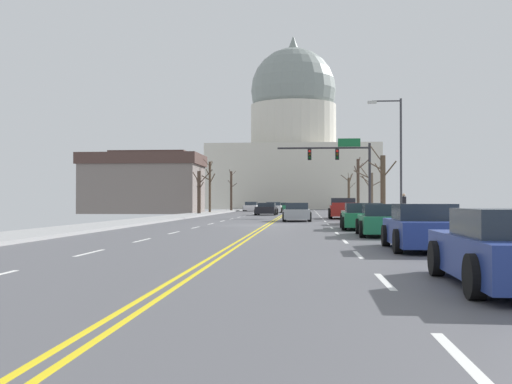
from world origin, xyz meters
name	(u,v)px	position (x,y,z in m)	size (l,w,h in m)	color
ground	(267,225)	(0.00, 0.00, 0.02)	(20.00, 180.00, 0.20)	#515156
signal_gantry	(343,161)	(5.36, 17.77, 4.79)	(7.91, 0.41, 6.56)	#28282D
street_lamp_right	(397,148)	(7.92, 4.66, 4.71)	(2.15, 0.24, 7.73)	#333338
capitol_building	(293,142)	(0.00, 77.59, 12.12)	(30.01, 18.77, 31.80)	beige
pickup_truck_near_00	(343,209)	(5.15, 14.14, 0.73)	(2.43, 5.65, 1.61)	maroon
sedan_near_01	(297,213)	(1.59, 7.34, 0.59)	(1.96, 4.31, 1.26)	#9EA3A8
sedan_near_02	(359,214)	(5.32, 1.54, 0.58)	(2.06, 4.56, 1.24)	#6B6056
sedan_near_03	(363,217)	(4.95, -4.50, 0.60)	(2.22, 4.63, 1.28)	#1E7247
sedan_near_04	(384,221)	(5.23, -10.28, 0.58)	(2.13, 4.32, 1.25)	#1E7247
sedan_near_05	(423,229)	(5.44, -17.19, 0.60)	(1.99, 4.31, 1.29)	navy
sedan_oncoming_00	(267,209)	(-1.66, 25.95, 0.57)	(2.18, 4.45, 1.20)	black
sedan_oncoming_01	(273,208)	(-1.62, 38.41, 0.59)	(2.12, 4.47, 1.26)	silver
sedan_oncoming_02	(251,207)	(-5.22, 49.12, 0.60)	(2.02, 4.50, 1.28)	silver
sedan_oncoming_03	(280,207)	(-1.57, 57.89, 0.54)	(2.13, 4.22, 1.16)	#1E7247
flank_building_00	(154,182)	(-17.54, 44.08, 3.90)	(9.62, 9.06, 7.70)	slate
flank_building_01	(144,184)	(-15.93, 32.92, 3.35)	(13.09, 8.31, 6.61)	slate
bare_tree_00	(349,192)	(8.29, 52.46, 2.63)	(2.19, 2.53, 5.23)	#4C3D2D
bare_tree_01	(210,185)	(-8.65, 34.27, 3.26)	(2.02, 2.24, 6.52)	#4C3D2D
bare_tree_02	(383,185)	(8.00, 12.15, 2.59)	(2.10, 2.71, 5.40)	#4C3D2D
bare_tree_03	(199,191)	(-8.52, 26.57, 2.37)	(2.17, 1.97, 4.46)	#423328
bare_tree_04	(371,190)	(8.56, 26.16, 2.43)	(2.72, 0.87, 4.68)	brown
bare_tree_05	(231,190)	(-7.81, 47.64, 2.86)	(1.43, 2.46, 5.45)	#423328
bare_tree_06	(358,184)	(7.94, 33.02, 3.21)	(1.54, 1.39, 6.13)	#423328
pedestrian_00	(404,205)	(8.81, 7.48, 1.12)	(0.35, 0.34, 1.75)	black
bicycle_parked	(418,217)	(8.44, 0.25, 0.49)	(0.12, 1.77, 0.85)	black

